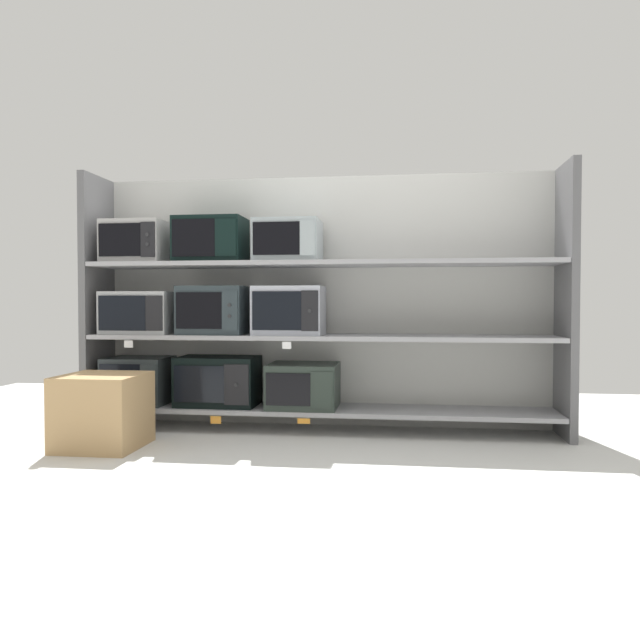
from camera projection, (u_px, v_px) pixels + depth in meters
ground at (295, 473)px, 3.16m from camera, size 7.12×6.00×0.02m
back_panel at (324, 301)px, 4.36m from camera, size 3.32×0.04×1.76m
upright_left at (97, 301)px, 4.33m from camera, size 0.05×0.43×1.76m
upright_right at (566, 301)px, 3.91m from camera, size 0.05×0.43×1.76m
shelf_0 at (320, 410)px, 4.14m from camera, size 3.12×0.43×0.03m
microwave_0 at (138, 380)px, 4.30m from camera, size 0.43×0.37×0.33m
microwave_1 at (218, 381)px, 4.23m from camera, size 0.54×0.36×0.34m
microwave_2 at (303, 385)px, 4.15m from camera, size 0.47×0.41×0.30m
price_tag_0 at (124, 417)px, 4.10m from camera, size 0.09×0.00×0.04m
price_tag_1 at (216, 420)px, 4.01m from camera, size 0.07×0.00×0.05m
price_tag_2 at (304, 421)px, 3.94m from camera, size 0.08×0.00×0.03m
shelf_1 at (320, 337)px, 4.13m from camera, size 3.12×0.43×0.03m
microwave_3 at (141, 313)px, 4.29m from camera, size 0.48×0.39×0.29m
microwave_4 at (215, 310)px, 4.22m from camera, size 0.45×0.39×0.33m
microwave_5 at (289, 310)px, 4.15m from camera, size 0.46×0.36×0.33m
price_tag_3 at (128, 344)px, 4.08m from camera, size 0.06×0.00×0.05m
price_tag_4 at (287, 345)px, 3.94m from camera, size 0.06×0.00×0.05m
shelf_2 at (320, 264)px, 4.11m from camera, size 3.12×0.43×0.03m
microwave_6 at (137, 242)px, 4.27m from camera, size 0.42×0.36×0.29m
microwave_7 at (211, 240)px, 4.20m from camera, size 0.47×0.33×0.31m
microwave_8 at (288, 241)px, 4.13m from camera, size 0.43×0.37×0.28m
shipping_carton at (103, 411)px, 3.66m from camera, size 0.46×0.46×0.44m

